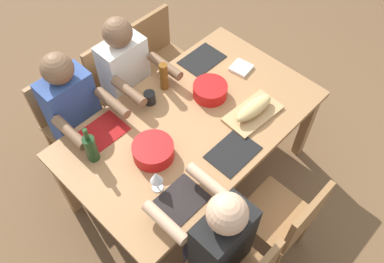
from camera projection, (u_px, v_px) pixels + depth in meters
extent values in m
plane|color=brown|center=(192.00, 177.00, 3.27)|extent=(8.00, 8.00, 0.00)
cube|color=#9E7044|center=(192.00, 123.00, 2.70)|extent=(1.76, 1.04, 0.04)
cube|color=#9E7044|center=(306.00, 126.00, 3.15)|extent=(0.07, 0.07, 0.70)
cube|color=#9E7044|center=(65.00, 185.00, 2.83)|extent=(0.07, 0.07, 0.70)
cube|color=#9E7044|center=(219.00, 68.00, 3.54)|extent=(0.07, 0.07, 0.70)
cube|color=olive|center=(76.00, 127.00, 3.03)|extent=(0.40, 0.40, 0.03)
cube|color=olive|center=(54.00, 96.00, 2.94)|extent=(0.38, 0.04, 0.40)
cube|color=olive|center=(112.00, 144.00, 3.21)|extent=(0.04, 0.04, 0.42)
cube|color=olive|center=(78.00, 170.00, 3.07)|extent=(0.04, 0.04, 0.42)
cube|color=olive|center=(87.00, 121.00, 3.36)|extent=(0.04, 0.04, 0.42)
cube|color=olive|center=(53.00, 145.00, 3.21)|extent=(0.04, 0.04, 0.42)
cylinder|color=#2D2D38|center=(107.00, 153.00, 3.14)|extent=(0.11, 0.11, 0.45)
cylinder|color=#2D2D38|center=(91.00, 166.00, 3.08)|extent=(0.11, 0.11, 0.45)
cube|color=#334C8C|center=(71.00, 107.00, 2.78)|extent=(0.34, 0.20, 0.55)
cylinder|color=brown|center=(112.00, 103.00, 2.64)|extent=(0.07, 0.30, 0.07)
cylinder|color=brown|center=(70.00, 132.00, 2.49)|extent=(0.07, 0.30, 0.07)
sphere|color=brown|center=(57.00, 69.00, 2.48)|extent=(0.21, 0.21, 0.21)
cube|color=olive|center=(125.00, 93.00, 3.24)|extent=(0.40, 0.40, 0.03)
cube|color=olive|center=(106.00, 63.00, 3.14)|extent=(0.38, 0.04, 0.40)
cube|color=olive|center=(156.00, 111.00, 3.42)|extent=(0.04, 0.04, 0.42)
cube|color=olive|center=(126.00, 134.00, 3.28)|extent=(0.04, 0.04, 0.42)
cube|color=olive|center=(130.00, 90.00, 3.56)|extent=(0.04, 0.04, 0.42)
cube|color=olive|center=(100.00, 111.00, 3.42)|extent=(0.04, 0.04, 0.42)
cylinder|color=#2D2D38|center=(152.00, 119.00, 3.35)|extent=(0.11, 0.11, 0.45)
cylinder|color=#2D2D38|center=(138.00, 130.00, 3.28)|extent=(0.11, 0.11, 0.45)
cube|color=white|center=(125.00, 72.00, 2.98)|extent=(0.34, 0.20, 0.55)
cylinder|color=brown|center=(165.00, 66.00, 2.85)|extent=(0.07, 0.30, 0.07)
cylinder|color=brown|center=(129.00, 91.00, 2.70)|extent=(0.07, 0.30, 0.07)
sphere|color=brown|center=(117.00, 32.00, 2.69)|extent=(0.21, 0.21, 0.21)
cube|color=olive|center=(276.00, 214.00, 2.60)|extent=(0.40, 0.40, 0.03)
cube|color=olive|center=(306.00, 218.00, 2.36)|extent=(0.38, 0.04, 0.40)
cube|color=olive|center=(236.00, 228.00, 2.78)|extent=(0.04, 0.04, 0.42)
cube|color=olive|center=(266.00, 197.00, 2.93)|extent=(0.04, 0.04, 0.42)
cube|color=olive|center=(275.00, 262.00, 2.64)|extent=(0.04, 0.04, 0.42)
cube|color=olive|center=(305.00, 227.00, 2.79)|extent=(0.04, 0.04, 0.42)
cube|color=olive|center=(168.00, 64.00, 3.45)|extent=(0.40, 0.40, 0.03)
cube|color=olive|center=(151.00, 34.00, 3.35)|extent=(0.38, 0.04, 0.40)
cube|color=olive|center=(195.00, 81.00, 3.63)|extent=(0.04, 0.04, 0.42)
cube|color=olive|center=(168.00, 102.00, 3.48)|extent=(0.04, 0.04, 0.42)
cube|color=olive|center=(169.00, 63.00, 3.77)|extent=(0.04, 0.04, 0.42)
cube|color=olive|center=(142.00, 82.00, 3.62)|extent=(0.04, 0.04, 0.42)
cube|color=olive|center=(222.00, 243.00, 2.72)|extent=(0.04, 0.04, 0.42)
cylinder|color=#2D2D38|center=(192.00, 263.00, 2.62)|extent=(0.11, 0.11, 0.45)
cylinder|color=#2D2D38|center=(208.00, 246.00, 2.69)|extent=(0.11, 0.11, 0.45)
cube|color=black|center=(222.00, 243.00, 2.19)|extent=(0.34, 0.20, 0.55)
cylinder|color=tan|center=(165.00, 222.00, 2.13)|extent=(0.07, 0.30, 0.07)
cylinder|color=tan|center=(208.00, 182.00, 2.28)|extent=(0.07, 0.30, 0.07)
sphere|color=tan|center=(227.00, 214.00, 1.90)|extent=(0.21, 0.21, 0.21)
cylinder|color=red|center=(153.00, 151.00, 2.48)|extent=(0.26, 0.26, 0.10)
cylinder|color=orange|center=(153.00, 148.00, 2.45)|extent=(0.23, 0.23, 0.04)
cylinder|color=red|center=(210.00, 90.00, 2.78)|extent=(0.24, 0.24, 0.10)
cylinder|color=#2D7028|center=(210.00, 87.00, 2.76)|extent=(0.21, 0.21, 0.03)
cube|color=tan|center=(253.00, 113.00, 2.71)|extent=(0.41, 0.24, 0.02)
ellipsoid|color=tan|center=(254.00, 108.00, 2.67)|extent=(0.33, 0.13, 0.09)
cylinder|color=#193819|center=(91.00, 149.00, 2.43)|extent=(0.08, 0.08, 0.20)
cylinder|color=#193819|center=(86.00, 135.00, 2.31)|extent=(0.03, 0.03, 0.09)
cylinder|color=brown|center=(164.00, 76.00, 2.78)|extent=(0.06, 0.06, 0.22)
cylinder|color=silver|center=(158.00, 187.00, 2.38)|extent=(0.07, 0.07, 0.01)
cylinder|color=silver|center=(157.00, 184.00, 2.35)|extent=(0.01, 0.01, 0.07)
cone|color=silver|center=(156.00, 177.00, 2.28)|extent=(0.08, 0.08, 0.08)
cube|color=maroon|center=(101.00, 133.00, 2.62)|extent=(0.32, 0.23, 0.01)
cylinder|color=black|center=(150.00, 98.00, 2.74)|extent=(0.08, 0.08, 0.09)
cube|color=black|center=(233.00, 153.00, 2.53)|extent=(0.32, 0.23, 0.01)
cube|color=black|center=(202.00, 60.00, 3.04)|extent=(0.32, 0.23, 0.01)
cube|color=black|center=(179.00, 202.00, 2.32)|extent=(0.32, 0.23, 0.01)
cube|color=white|center=(241.00, 68.00, 2.97)|extent=(0.16, 0.16, 0.02)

